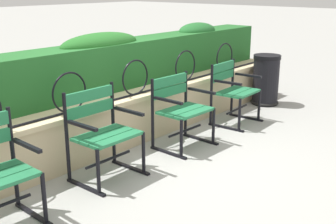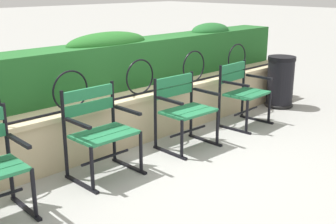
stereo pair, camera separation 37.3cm
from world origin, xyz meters
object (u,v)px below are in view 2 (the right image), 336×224
park_chair_centre_right (184,108)px  park_chair_rightmost (242,91)px  park_chair_centre_left (100,129)px  trash_bin (280,83)px

park_chair_centre_right → park_chair_rightmost: park_chair_rightmost is taller
park_chair_centre_left → park_chair_rightmost: bearing=-0.8°
park_chair_centre_right → trash_bin: size_ratio=1.06×
park_chair_centre_left → park_chair_centre_right: park_chair_centre_left is taller
park_chair_centre_right → trash_bin: (2.30, 0.13, -0.09)m
park_chair_centre_left → trash_bin: bearing=1.4°
park_chair_centre_right → trash_bin: park_chair_centre_right is taller
park_chair_centre_right → trash_bin: bearing=3.1°
trash_bin → park_chair_centre_left: bearing=-178.6°
park_chair_rightmost → park_chair_centre_right: bearing=-179.4°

